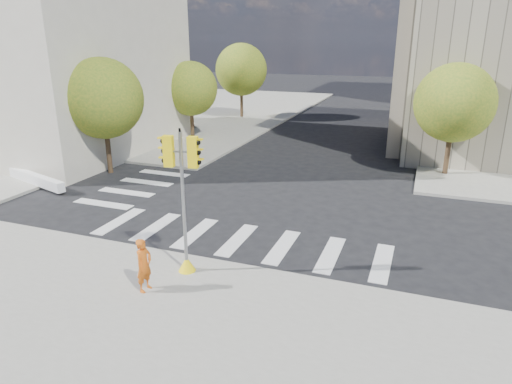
{
  "coord_description": "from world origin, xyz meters",
  "views": [
    {
      "loc": [
        6.14,
        -16.7,
        7.34
      ],
      "look_at": [
        0.74,
        -2.19,
        2.1
      ],
      "focal_mm": 32.0,
      "sensor_mm": 36.0,
      "label": 1
    }
  ],
  "objects_px": {
    "lamp_near": "(462,86)",
    "lamp_far": "(454,71)",
    "photographer": "(144,265)",
    "planter_wall": "(30,177)",
    "traffic_signal": "(184,214)"
  },
  "relations": [
    {
      "from": "lamp_near",
      "to": "photographer",
      "type": "distance_m",
      "value": 22.8
    },
    {
      "from": "lamp_near",
      "to": "photographer",
      "type": "height_order",
      "value": "lamp_near"
    },
    {
      "from": "traffic_signal",
      "to": "planter_wall",
      "type": "relative_size",
      "value": 0.78
    },
    {
      "from": "lamp_near",
      "to": "planter_wall",
      "type": "height_order",
      "value": "lamp_near"
    },
    {
      "from": "photographer",
      "to": "planter_wall",
      "type": "height_order",
      "value": "photographer"
    },
    {
      "from": "lamp_near",
      "to": "photographer",
      "type": "relative_size",
      "value": 4.88
    },
    {
      "from": "traffic_signal",
      "to": "planter_wall",
      "type": "height_order",
      "value": "traffic_signal"
    },
    {
      "from": "lamp_near",
      "to": "photographer",
      "type": "bearing_deg",
      "value": -114.02
    },
    {
      "from": "lamp_far",
      "to": "photographer",
      "type": "height_order",
      "value": "lamp_far"
    },
    {
      "from": "traffic_signal",
      "to": "photographer",
      "type": "height_order",
      "value": "traffic_signal"
    },
    {
      "from": "planter_wall",
      "to": "photographer",
      "type": "bearing_deg",
      "value": -14.3
    },
    {
      "from": "lamp_near",
      "to": "lamp_far",
      "type": "distance_m",
      "value": 14.0
    },
    {
      "from": "lamp_far",
      "to": "traffic_signal",
      "type": "relative_size",
      "value": 1.73
    },
    {
      "from": "lamp_far",
      "to": "planter_wall",
      "type": "distance_m",
      "value": 34.74
    },
    {
      "from": "planter_wall",
      "to": "traffic_signal",
      "type": "bearing_deg",
      "value": -7.67
    }
  ]
}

